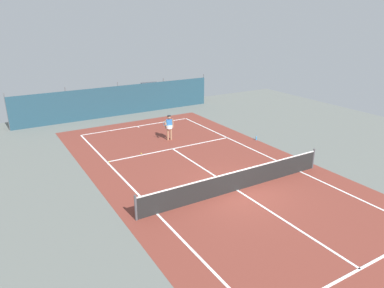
{
  "coord_description": "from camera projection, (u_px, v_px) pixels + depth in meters",
  "views": [
    {
      "loc": [
        -9.45,
        -11.72,
        7.63
      ],
      "look_at": [
        0.19,
        4.4,
        0.9
      ],
      "focal_mm": 33.47,
      "sensor_mm": 36.0,
      "label": 1
    }
  ],
  "objects": [
    {
      "name": "tennis_player",
      "position": [
        169.0,
        126.0,
        23.03
      ],
      "size": [
        0.83,
        0.66,
        1.64
      ],
      "rotation": [
        0.0,
        0.0,
        2.78
      ],
      "color": "#9E7051",
      "rests_on": "ground"
    },
    {
      "name": "tennis_ball_near_player",
      "position": [
        109.0,
        162.0,
        19.78
      ],
      "size": [
        0.07,
        0.07,
        0.07
      ],
      "primitive_type": "sphere",
      "color": "#CCDB33",
      "rests_on": "ground"
    },
    {
      "name": "parked_car",
      "position": [
        152.0,
        93.0,
        33.65
      ],
      "size": [
        2.43,
        4.4,
        1.68
      ],
      "rotation": [
        0.0,
        0.0,
        -0.13
      ],
      "color": "silver",
      "rests_on": "ground"
    },
    {
      "name": "court_surface",
      "position": [
        237.0,
        190.0,
        16.6
      ],
      "size": [
        11.02,
        26.6,
        0.01
      ],
      "color": "brown",
      "rests_on": "ground"
    },
    {
      "name": "water_bottle",
      "position": [
        256.0,
        138.0,
        23.3
      ],
      "size": [
        0.08,
        0.08,
        0.24
      ],
      "primitive_type": "cylinder",
      "color": "#338CD8",
      "rests_on": "ground"
    },
    {
      "name": "tennis_net",
      "position": [
        238.0,
        180.0,
        16.43
      ],
      "size": [
        10.12,
        0.1,
        1.1
      ],
      "color": "black",
      "rests_on": "ground"
    },
    {
      "name": "ground_plane",
      "position": [
        237.0,
        190.0,
        16.61
      ],
      "size": [
        36.0,
        36.0,
        0.0
      ],
      "primitive_type": "plane",
      "color": "slate"
    },
    {
      "name": "back_fence",
      "position": [
        117.0,
        106.0,
        29.32
      ],
      "size": [
        16.3,
        0.98,
        2.7
      ],
      "color": "#1E3D4C",
      "rests_on": "ground"
    },
    {
      "name": "tennis_ball_midcourt",
      "position": [
        141.0,
        153.0,
        20.97
      ],
      "size": [
        0.07,
        0.07,
        0.07
      ],
      "primitive_type": "sphere",
      "color": "#CCDB33",
      "rests_on": "ground"
    }
  ]
}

